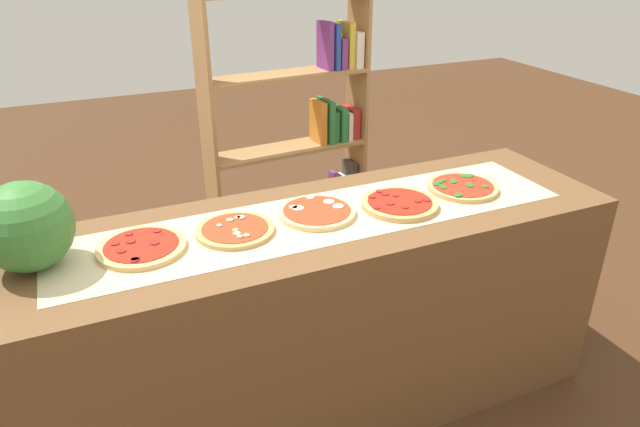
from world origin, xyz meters
The scene contains 10 objects.
ground_plane centered at (0.00, 0.00, 0.00)m, with size 12.00×12.00×0.00m, color #4C2D19.
counter centered at (0.00, 0.00, 0.47)m, with size 2.40×0.70×0.94m, color brown.
parchment_paper centered at (0.00, 0.00, 0.94)m, with size 2.01×0.43×0.00m, color beige.
pizza_pepperoni_0 centered at (-0.67, 0.02, 0.95)m, with size 0.31×0.31×0.03m.
pizza_mushroom_1 centered at (-0.33, 0.02, 0.95)m, with size 0.29×0.29×0.03m.
pizza_mozzarella_2 centered at (0.00, 0.03, 0.95)m, with size 0.30×0.30×0.03m.
pizza_pepperoni_3 centered at (0.33, -0.04, 0.95)m, with size 0.31×0.31×0.03m.
pizza_spinach_4 centered at (0.67, 0.01, 0.95)m, with size 0.30×0.30×0.03m.
watermelon centered at (-1.01, 0.05, 1.09)m, with size 0.30×0.30×0.30m, color #387A33.
bookshelf centered at (0.39, 1.06, 0.79)m, with size 0.94×0.29×1.67m.
Camera 1 is at (-0.81, -1.84, 1.94)m, focal length 32.56 mm.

